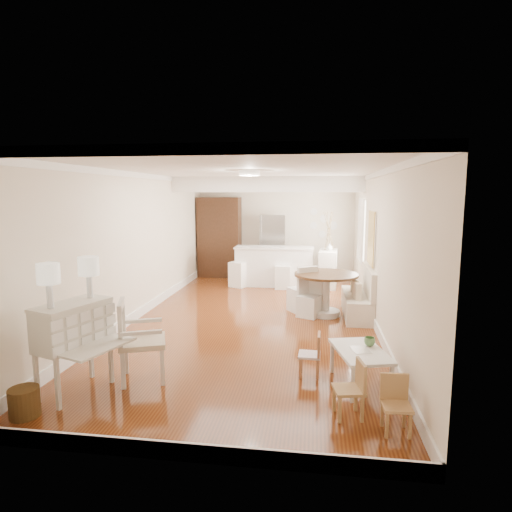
% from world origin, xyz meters
% --- Properties ---
extents(room, '(9.00, 9.04, 2.82)m').
position_xyz_m(room, '(0.04, 0.32, 1.98)').
color(room, brown).
rests_on(room, ground).
extents(secretary_bureau, '(1.12, 1.13, 1.12)m').
position_xyz_m(secretary_bureau, '(-1.70, -3.35, 0.56)').
color(secretary_bureau, silver).
rests_on(secretary_bureau, ground).
extents(gustavian_armchair, '(0.78, 0.78, 1.06)m').
position_xyz_m(gustavian_armchair, '(-1.03, -2.88, 0.53)').
color(gustavian_armchair, silver).
rests_on(gustavian_armchair, ground).
extents(wicker_basket, '(0.41, 0.41, 0.32)m').
position_xyz_m(wicker_basket, '(-1.94, -3.96, 0.16)').
color(wicker_basket, '#543A1A').
rests_on(wicker_basket, ground).
extents(kids_table, '(0.77, 1.04, 0.47)m').
position_xyz_m(kids_table, '(1.73, -2.69, 0.23)').
color(kids_table, white).
rests_on(kids_table, ground).
extents(kids_chair_a, '(0.36, 0.36, 0.63)m').
position_xyz_m(kids_chair_a, '(1.53, -3.49, 0.32)').
color(kids_chair_a, '#A9814D').
rests_on(kids_chair_a, ground).
extents(kids_chair_b, '(0.30, 0.30, 0.59)m').
position_xyz_m(kids_chair_b, '(1.10, -2.47, 0.30)').
color(kids_chair_b, '#AA714D').
rests_on(kids_chair_b, ground).
extents(kids_chair_c, '(0.30, 0.30, 0.59)m').
position_xyz_m(kids_chair_c, '(1.98, -3.74, 0.29)').
color(kids_chair_c, tan).
rests_on(kids_chair_c, ground).
extents(banquette, '(0.52, 1.60, 0.98)m').
position_xyz_m(banquette, '(1.99, 0.50, 0.49)').
color(banquette, silver).
rests_on(banquette, ground).
extents(dining_table, '(1.48, 1.48, 0.85)m').
position_xyz_m(dining_table, '(1.38, 0.42, 0.43)').
color(dining_table, '#492D17').
rests_on(dining_table, ground).
extents(slip_chair_near, '(0.53, 0.53, 0.83)m').
position_xyz_m(slip_chair_near, '(1.06, 0.32, 0.41)').
color(slip_chair_near, white).
rests_on(slip_chair_near, ground).
extents(slip_chair_far, '(0.64, 0.65, 0.96)m').
position_xyz_m(slip_chair_far, '(0.90, 0.67, 0.48)').
color(slip_chair_far, silver).
rests_on(slip_chair_far, ground).
extents(breakfast_counter, '(2.05, 0.65, 1.03)m').
position_xyz_m(breakfast_counter, '(0.10, 3.10, 0.52)').
color(breakfast_counter, white).
rests_on(breakfast_counter, ground).
extents(bar_stool_left, '(0.55, 0.55, 1.03)m').
position_xyz_m(bar_stool_left, '(-0.79, 2.86, 0.52)').
color(bar_stool_left, white).
rests_on(bar_stool_left, ground).
extents(bar_stool_right, '(0.41, 0.41, 0.94)m').
position_xyz_m(bar_stool_right, '(0.34, 2.78, 0.47)').
color(bar_stool_right, silver).
rests_on(bar_stool_right, ground).
extents(pantry_cabinet, '(1.20, 0.60, 2.30)m').
position_xyz_m(pantry_cabinet, '(-1.60, 4.18, 1.15)').
color(pantry_cabinet, '#381E11').
rests_on(pantry_cabinet, ground).
extents(fridge, '(0.75, 0.65, 1.80)m').
position_xyz_m(fridge, '(0.30, 4.15, 0.90)').
color(fridge, silver).
rests_on(fridge, ground).
extents(sideboard, '(0.51, 1.03, 0.95)m').
position_xyz_m(sideboard, '(1.50, 3.17, 0.48)').
color(sideboard, silver).
rests_on(sideboard, ground).
extents(pencil_cup, '(0.14, 0.14, 0.11)m').
position_xyz_m(pencil_cup, '(1.86, -2.52, 0.52)').
color(pencil_cup, '#5D9154').
rests_on(pencil_cup, kids_table).
extents(branch_vase, '(0.20, 0.20, 0.18)m').
position_xyz_m(branch_vase, '(1.53, 3.18, 1.04)').
color(branch_vase, silver).
rests_on(branch_vase, sideboard).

